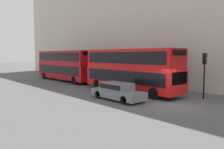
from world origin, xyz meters
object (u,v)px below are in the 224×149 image
at_px(bus_leading, 130,69).
at_px(traffic_light, 205,66).
at_px(car_dark_sedan, 117,91).
at_px(bus_second_in_queue, 65,64).

height_order(bus_leading, traffic_light, bus_leading).
bearing_deg(car_dark_sedan, bus_leading, 27.79).
distance_m(bus_leading, car_dark_sedan, 4.14).
distance_m(bus_second_in_queue, traffic_light, 18.70).
bearing_deg(bus_leading, bus_second_in_queue, 90.00).
distance_m(bus_second_in_queue, car_dark_sedan, 14.56).
bearing_deg(bus_second_in_queue, traffic_light, -84.03).
relative_size(bus_second_in_queue, car_dark_sedan, 2.45).
height_order(bus_leading, bus_second_in_queue, bus_leading).
bearing_deg(bus_second_in_queue, car_dark_sedan, -103.58).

